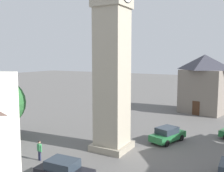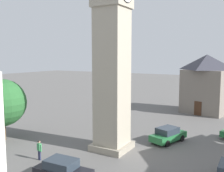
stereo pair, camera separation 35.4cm
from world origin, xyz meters
name	(u,v)px [view 2 (the right image)]	position (x,y,z in m)	size (l,w,h in m)	color
ground_plane	(112,149)	(0.00, 0.00, 0.00)	(200.00, 200.00, 0.00)	#605E5B
clock_tower	(112,3)	(0.00, 0.00, 13.31)	(3.91, 3.91, 22.71)	gray
car_blue_kerb	(63,170)	(-6.96, -0.12, 0.76)	(2.02, 4.23, 1.53)	black
car_white_side	(168,135)	(4.63, -3.88, 0.76)	(4.45, 2.94, 1.53)	#236B38
pedestrian	(39,148)	(-5.24, 3.97, 1.01)	(0.26, 0.56, 1.69)	#2D3351
tree	(2,103)	(-3.41, 11.12, 3.92)	(4.87, 4.87, 6.37)	brown
building_terrace_right	(206,83)	(20.72, -4.49, 4.57)	(6.66, 7.49, 8.96)	slate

